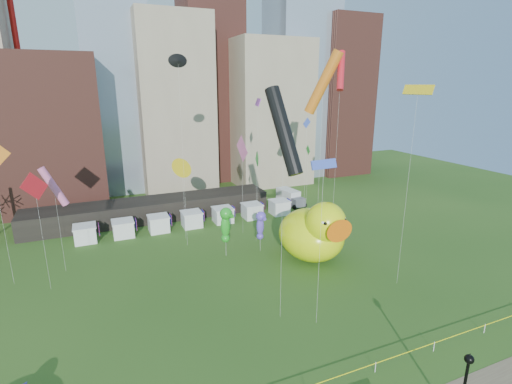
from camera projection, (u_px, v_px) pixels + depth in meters
name	position (u px, v px, depth m)	size (l,w,h in m)	color
skyline	(162.00, 82.00, 75.93)	(101.00, 23.00, 68.00)	brown
pavilion	(152.00, 209.00, 62.09)	(38.00, 6.00, 3.20)	black
vendor_tents	(192.00, 220.00, 58.84)	(33.24, 2.80, 2.40)	white
big_duck	(314.00, 232.00, 46.89)	(8.04, 10.64, 8.09)	#E8FF0D
small_duck	(299.00, 231.00, 53.77)	(3.46, 3.98, 2.80)	white
seahorse_green	(226.00, 222.00, 47.83)	(1.98, 2.22, 6.45)	silver
seahorse_purple	(261.00, 223.00, 49.39)	(1.41, 1.70, 5.47)	silver
lamppost	(465.00, 383.00, 23.69)	(0.58, 0.58, 5.53)	black
box_truck	(290.00, 197.00, 69.85)	(3.10, 6.40, 2.62)	silver
kite_0	(35.00, 187.00, 38.08)	(2.28, 1.96, 12.85)	silver
kite_1	(242.00, 150.00, 52.91)	(0.23, 3.64, 14.34)	silver
kite_2	(284.00, 131.00, 31.52)	(2.29, 4.44, 21.02)	silver
kite_3	(256.00, 159.00, 50.56)	(0.82, 1.93, 12.59)	silver
kite_4	(182.00, 168.00, 51.85)	(1.54, 2.46, 11.53)	silver
kite_5	(307.00, 127.00, 59.34)	(1.60, 0.44, 16.16)	silver
kite_7	(258.00, 103.00, 52.42)	(1.45, 3.42, 19.25)	silver
kite_8	(341.00, 71.00, 44.95)	(2.22, 2.72, 24.96)	silver
kite_9	(54.00, 187.00, 42.30)	(2.81, 1.15, 12.56)	silver
kite_10	(178.00, 62.00, 45.92)	(1.61, 0.46, 24.60)	silver
kite_11	(308.00, 153.00, 59.13)	(0.25, 1.51, 12.13)	silver
kite_12	(418.00, 91.00, 36.72)	(1.10, 3.09, 21.07)	silver
kite_13	(324.00, 166.00, 31.36)	(2.49, 0.59, 15.20)	silver
kite_14	(323.00, 83.00, 45.73)	(4.11, 4.00, 25.08)	silver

